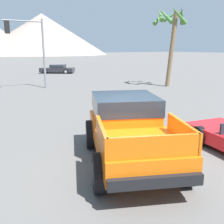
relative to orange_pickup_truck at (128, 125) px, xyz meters
name	(u,v)px	position (x,y,z in m)	size (l,w,h in m)	color
ground_plane	(136,164)	(-0.01, -0.43, -1.06)	(320.00, 320.00, 0.00)	#5B5956
orange_pickup_truck	(128,125)	(0.00, 0.00, 0.00)	(3.72, 5.17, 1.84)	orange
parked_car_dark	(57,69)	(8.13, 27.38, -0.48)	(4.59, 4.01, 1.12)	#232328
traffic_light_main	(28,41)	(1.37, 15.40, 2.75)	(3.11, 0.38, 5.50)	slate
palm_tree_leaning	(171,27)	(11.81, 10.57, 3.86)	(2.60, 2.71, 6.54)	brown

